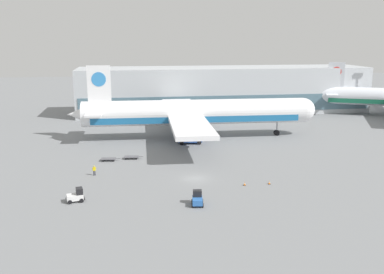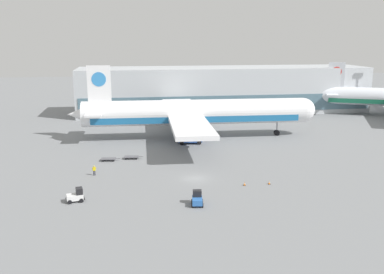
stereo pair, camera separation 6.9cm
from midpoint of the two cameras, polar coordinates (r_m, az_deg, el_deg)
The scene contains 11 objects.
ground_plane at distance 71.97m, azimuth 0.49°, elevation -5.55°, with size 400.00×400.00×0.00m, color slate.
terminal_building at distance 136.20m, azimuth 4.26°, elevation 6.32°, with size 90.00×18.20×14.00m.
airplane_main at distance 99.80m, azimuth 0.05°, elevation 3.20°, with size 58.09×48.23×17.00m.
scissor_lift_loader at distance 95.03m, azimuth -0.28°, elevation 0.37°, with size 5.29×3.51×5.41m.
baggage_tug_foreground at distance 64.18m, azimuth -15.16°, elevation -7.56°, with size 2.69×2.07×2.00m.
baggage_tug_mid at distance 60.79m, azimuth 0.74°, elevation -8.26°, with size 1.92×2.61×2.00m.
baggage_dolly_lead at distance 83.47m, azimuth -11.04°, elevation -2.87°, with size 3.76×1.79×0.48m.
baggage_dolly_second at distance 84.07m, azimuth -8.05°, elevation -2.64°, with size 3.76×1.79×0.48m.
ground_crew_near at distance 75.10m, azimuth -12.89°, elevation -4.26°, with size 0.57×0.24×1.76m.
traffic_cone_near at distance 70.30m, azimuth 10.29°, elevation -6.00°, with size 0.40×0.40×0.54m.
traffic_cone_far at distance 69.13m, azimuth 7.04°, elevation -6.21°, with size 0.40×0.40×0.56m.
Camera 2 is at (-10.61, -67.35, 23.05)m, focal length 40.00 mm.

